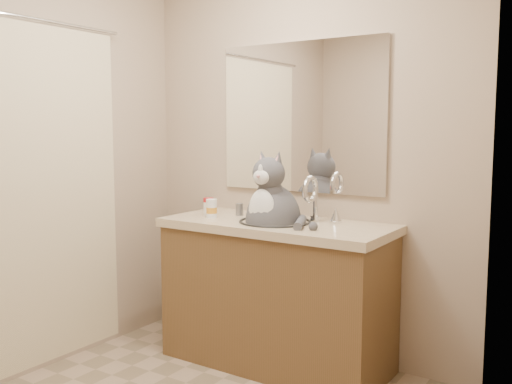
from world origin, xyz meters
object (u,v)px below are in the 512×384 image
(pill_bottle_redcap, at_px, (209,207))
(grey_canister, at_px, (239,209))
(pill_bottle_orange, at_px, (212,209))
(cat, at_px, (272,215))

(pill_bottle_redcap, relative_size, grey_canister, 1.47)
(pill_bottle_redcap, bearing_deg, pill_bottle_orange, -39.80)
(cat, relative_size, grey_canister, 8.46)
(pill_bottle_redcap, distance_m, pill_bottle_orange, 0.09)
(cat, bearing_deg, pill_bottle_orange, -169.11)
(cat, height_order, pill_bottle_redcap, cat)
(cat, distance_m, grey_canister, 0.32)
(pill_bottle_redcap, height_order, grey_canister, pill_bottle_redcap)
(cat, relative_size, pill_bottle_redcap, 5.74)
(grey_canister, bearing_deg, cat, -18.62)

